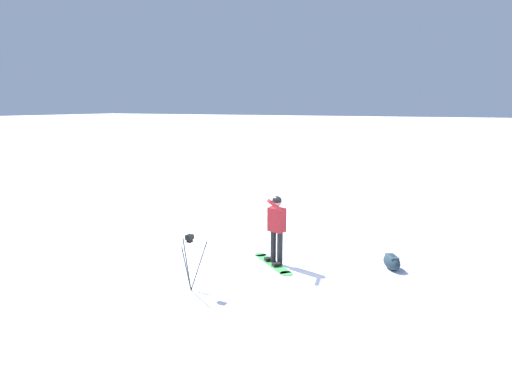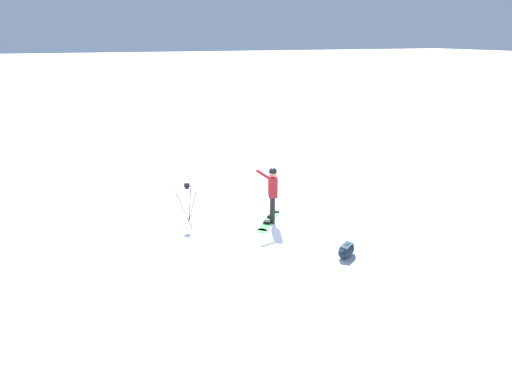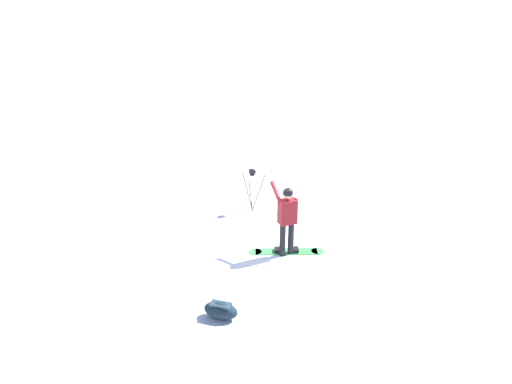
% 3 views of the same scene
% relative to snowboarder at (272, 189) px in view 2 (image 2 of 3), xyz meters
% --- Properties ---
extents(ground_plane, '(300.00, 300.00, 0.00)m').
position_rel_snowboarder_xyz_m(ground_plane, '(-0.38, 0.69, -1.05)').
color(ground_plane, white).
extents(snowboarder, '(0.46, 0.75, 1.75)m').
position_rel_snowboarder_xyz_m(snowboarder, '(0.00, 0.00, 0.00)').
color(snowboarder, black).
rests_on(snowboarder, ground_plane).
extents(snowboard, '(1.45, 1.25, 0.10)m').
position_rel_snowboarder_xyz_m(snowboard, '(0.07, 0.06, -1.03)').
color(snowboard, '#3F994C').
rests_on(snowboard, ground_plane).
extents(gear_bag_large, '(0.65, 0.76, 0.35)m').
position_rel_snowboarder_xyz_m(gear_bag_large, '(-2.63, -0.93, -0.87)').
color(gear_bag_large, '#192833').
rests_on(gear_bag_large, ground_plane).
extents(camera_tripod, '(0.63, 0.60, 1.23)m').
position_rel_snowboarder_xyz_m(camera_tripod, '(0.92, 2.35, -0.17)').
color(camera_tripod, '#262628').
rests_on(camera_tripod, ground_plane).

